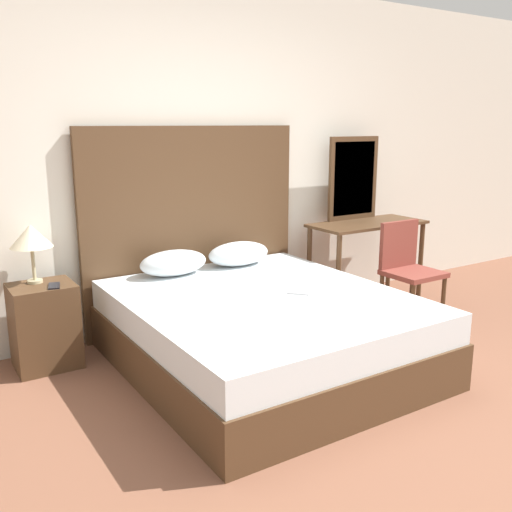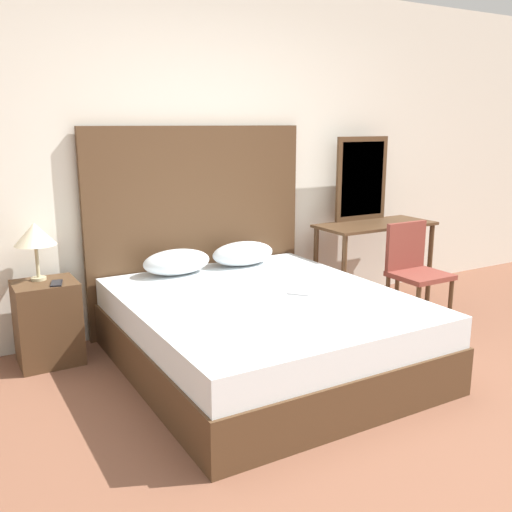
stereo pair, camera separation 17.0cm
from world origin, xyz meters
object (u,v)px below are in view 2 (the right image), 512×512
object	(u,v)px
bed	(263,332)
table_lamp	(35,235)
phone_on_bed	(299,293)
nightstand	(48,322)
vanity_desk	(375,237)
phone_on_nightstand	(57,283)
chair	(414,266)

from	to	relation	value
bed	table_lamp	xyz separation A→B (m)	(-1.26, 0.87, 0.64)
bed	phone_on_bed	size ratio (longest dim) A/B	12.62
nightstand	vanity_desk	distance (m)	2.83
bed	phone_on_bed	distance (m)	0.35
phone_on_nightstand	vanity_desk	world-z (taller)	vanity_desk
phone_on_bed	table_lamp	distance (m)	1.81
vanity_desk	phone_on_nightstand	bearing A→B (deg)	179.54
bed	vanity_desk	xyz separation A→B (m)	(1.56, 0.68, 0.37)
nightstand	vanity_desk	xyz separation A→B (m)	(2.80, -0.11, 0.33)
nightstand	vanity_desk	bearing A→B (deg)	-2.29
nightstand	phone_on_nightstand	distance (m)	0.31
table_lamp	phone_on_bed	bearing A→B (deg)	-32.64
table_lamp	phone_on_nightstand	bearing A→B (deg)	-62.33
vanity_desk	phone_on_bed	bearing A→B (deg)	-150.18
phone_on_bed	nightstand	world-z (taller)	nightstand
bed	table_lamp	distance (m)	1.66
bed	phone_on_nightstand	size ratio (longest dim) A/B	12.26
nightstand	vanity_desk	size ratio (longest dim) A/B	0.53
nightstand	table_lamp	size ratio (longest dim) A/B	1.46
chair	phone_on_nightstand	bearing A→B (deg)	169.28
table_lamp	chair	size ratio (longest dim) A/B	0.48
table_lamp	vanity_desk	xyz separation A→B (m)	(2.83, -0.18, -0.26)
phone_on_nightstand	vanity_desk	xyz separation A→B (m)	(2.74, -0.02, 0.04)
phone_on_bed	table_lamp	size ratio (longest dim) A/B	0.40
phone_on_bed	phone_on_nightstand	distance (m)	1.61
phone_on_bed	nightstand	bearing A→B (deg)	149.00
chair	table_lamp	bearing A→B (deg)	166.45
phone_on_bed	table_lamp	world-z (taller)	table_lamp
phone_on_bed	chair	world-z (taller)	chair
phone_on_nightstand	bed	bearing A→B (deg)	-30.89
vanity_desk	chair	xyz separation A→B (m)	(-0.01, -0.50, -0.16)
table_lamp	chair	xyz separation A→B (m)	(2.82, -0.68, -0.42)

